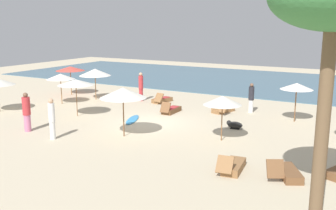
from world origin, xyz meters
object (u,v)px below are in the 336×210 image
(umbrella_4, at_px, (95,72))
(dog, at_px, (234,125))
(lounger_2, at_px, (223,110))
(surfboard, at_px, (132,120))
(person_1, at_px, (52,118))
(umbrella_6, at_px, (60,77))
(lounger_5, at_px, (233,166))
(person_0, at_px, (251,98))
(person_2, at_px, (141,86))
(umbrella_1, at_px, (222,100))
(lounger_0, at_px, (171,110))
(person_3, at_px, (27,112))
(lounger_4, at_px, (162,100))
(umbrella_5, at_px, (70,69))
(umbrella_0, at_px, (297,86))
(umbrella_7, at_px, (123,93))
(umbrella_8, at_px, (76,82))
(lounger_6, at_px, (287,173))
(palm_0, at_px, (334,1))

(umbrella_4, height_order, dog, umbrella_4)
(lounger_2, distance_m, surfboard, 5.57)
(person_1, bearing_deg, umbrella_6, 131.66)
(lounger_5, bearing_deg, person_0, 103.70)
(person_2, bearing_deg, dog, -24.59)
(umbrella_1, bearing_deg, lounger_0, 141.53)
(umbrella_1, height_order, person_3, umbrella_1)
(lounger_4, bearing_deg, umbrella_5, -173.31)
(umbrella_4, distance_m, person_0, 10.77)
(person_3, height_order, dog, person_3)
(umbrella_5, distance_m, umbrella_6, 3.30)
(lounger_2, distance_m, person_0, 1.79)
(person_0, bearing_deg, umbrella_4, -172.55)
(person_1, bearing_deg, surfboard, 76.10)
(umbrella_0, bearing_deg, surfboard, -152.76)
(umbrella_4, bearing_deg, lounger_2, 3.87)
(dog, bearing_deg, umbrella_5, 167.48)
(umbrella_7, relative_size, umbrella_8, 1.10)
(surfboard, bearing_deg, person_3, -126.63)
(lounger_0, bearing_deg, lounger_2, 31.47)
(lounger_6, xyz_separation_m, surfboard, (-9.21, 3.99, -0.14))
(umbrella_1, distance_m, umbrella_5, 14.90)
(umbrella_1, relative_size, lounger_4, 1.18)
(dog, bearing_deg, surfboard, -168.96)
(umbrella_6, height_order, surfboard, umbrella_6)
(lounger_5, xyz_separation_m, dog, (-1.89, 5.41, 0.03))
(lounger_5, xyz_separation_m, person_3, (-10.59, -0.00, 0.80))
(lounger_4, distance_m, lounger_6, 13.62)
(umbrella_6, bearing_deg, lounger_0, 9.36)
(person_2, bearing_deg, surfboard, -61.81)
(umbrella_1, bearing_deg, umbrella_8, 177.66)
(person_1, bearing_deg, umbrella_8, 118.37)
(umbrella_6, bearing_deg, lounger_5, -22.24)
(person_2, bearing_deg, person_3, -94.37)
(person_3, bearing_deg, umbrella_8, 91.19)
(umbrella_5, height_order, lounger_4, umbrella_5)
(lounger_2, distance_m, person_3, 11.01)
(lounger_6, distance_m, person_3, 12.47)
(lounger_4, relative_size, dog, 2.05)
(umbrella_0, bearing_deg, umbrella_1, -112.97)
(umbrella_1, distance_m, person_3, 9.48)
(lounger_6, bearing_deg, person_0, 114.67)
(umbrella_6, distance_m, person_0, 12.22)
(umbrella_0, bearing_deg, umbrella_8, -156.80)
(palm_0, bearing_deg, umbrella_8, 156.08)
(person_0, bearing_deg, umbrella_1, -84.83)
(person_0, bearing_deg, lounger_6, -65.33)
(lounger_6, xyz_separation_m, person_1, (-10.37, -0.72, 0.82))
(umbrella_4, bearing_deg, dog, -12.91)
(umbrella_6, xyz_separation_m, person_2, (4.01, 3.39, -0.80))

